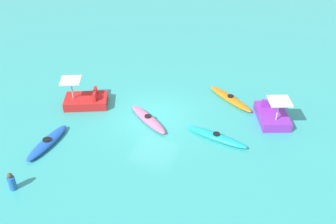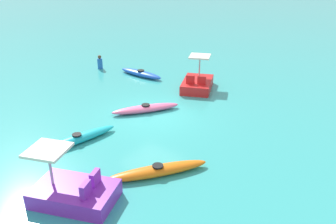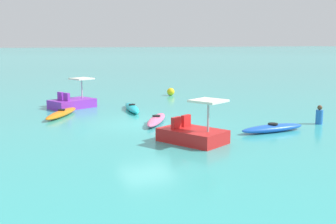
% 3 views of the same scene
% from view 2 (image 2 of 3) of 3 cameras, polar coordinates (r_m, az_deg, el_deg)
% --- Properties ---
extents(ground_plane, '(600.00, 600.00, 0.00)m').
position_cam_2_polar(ground_plane, '(16.17, -2.58, -0.48)').
color(ground_plane, '#38ADA8').
extents(kayak_pink, '(2.99, 2.26, 0.37)m').
position_cam_2_polar(kayak_pink, '(16.45, -3.62, 0.56)').
color(kayak_pink, pink).
rests_on(kayak_pink, ground_plane).
extents(kayak_blue, '(0.66, 3.08, 0.37)m').
position_cam_2_polar(kayak_blue, '(21.41, -4.40, 6.23)').
color(kayak_blue, blue).
rests_on(kayak_blue, ground_plane).
extents(kayak_cyan, '(3.40, 1.16, 0.37)m').
position_cam_2_polar(kayak_cyan, '(14.22, -14.43, -4.21)').
color(kayak_cyan, '#19B7C6').
rests_on(kayak_cyan, ground_plane).
extents(kayak_orange, '(3.20, 2.40, 0.37)m').
position_cam_2_polar(kayak_orange, '(11.90, -1.66, -9.41)').
color(kayak_orange, orange).
rests_on(kayak_orange, ground_plane).
extents(pedal_boat_red, '(2.81, 2.38, 1.68)m').
position_cam_2_polar(pedal_boat_red, '(19.25, 4.75, 4.68)').
color(pedal_boat_red, red).
rests_on(pedal_boat_red, ground_plane).
extents(pedal_boat_purple, '(2.31, 2.79, 1.68)m').
position_cam_2_polar(pedal_boat_purple, '(11.04, -14.91, -12.27)').
color(pedal_boat_purple, purple).
rests_on(pedal_boat_purple, ground_plane).
extents(person_near_shore, '(0.35, 0.35, 0.88)m').
position_cam_2_polar(person_near_shore, '(23.11, -10.91, 7.80)').
color(person_near_shore, blue).
rests_on(person_near_shore, ground_plane).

